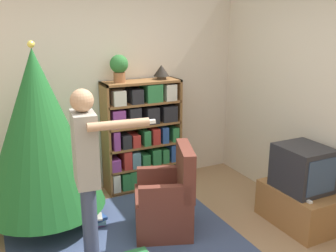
% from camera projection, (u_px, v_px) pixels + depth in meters
% --- Properties ---
extents(wall_back, '(8.00, 0.10, 2.60)m').
position_uv_depth(wall_back, '(96.00, 89.00, 4.63)').
color(wall_back, beige).
rests_on(wall_back, ground_plane).
extents(area_rug, '(2.19, 2.18, 0.01)m').
position_uv_depth(area_rug, '(131.00, 247.00, 3.62)').
color(area_rug, '#3D4C70').
rests_on(area_rug, ground_plane).
extents(bookshelf, '(0.99, 0.34, 1.40)m').
position_uv_depth(bookshelf, '(143.00, 137.00, 4.80)').
color(bookshelf, brown).
rests_on(bookshelf, ground_plane).
extents(tv_stand, '(0.52, 0.80, 0.41)m').
position_uv_depth(tv_stand, '(298.00, 206.00, 4.01)').
color(tv_stand, '#996638').
rests_on(tv_stand, ground_plane).
extents(television, '(0.46, 0.52, 0.47)m').
position_uv_depth(television, '(303.00, 168.00, 3.89)').
color(television, '#28282D').
rests_on(television, tv_stand).
extents(game_remote, '(0.04, 0.12, 0.02)m').
position_uv_depth(game_remote, '(307.00, 200.00, 3.68)').
color(game_remote, white).
rests_on(game_remote, tv_stand).
extents(christmas_tree, '(1.25, 1.25, 1.94)m').
position_uv_depth(christmas_tree, '(39.00, 131.00, 3.78)').
color(christmas_tree, '#4C3323').
rests_on(christmas_tree, ground_plane).
extents(armchair, '(0.73, 0.72, 0.92)m').
position_uv_depth(armchair, '(167.00, 203.00, 3.83)').
color(armchair, brown).
rests_on(armchair, ground_plane).
extents(standing_person, '(0.62, 0.52, 1.61)m').
position_uv_depth(standing_person, '(87.00, 168.00, 3.07)').
color(standing_person, '#38425B').
rests_on(standing_person, ground_plane).
extents(potted_plant, '(0.22, 0.22, 0.33)m').
position_uv_depth(potted_plant, '(119.00, 66.00, 4.44)').
color(potted_plant, '#935B38').
rests_on(potted_plant, bookshelf).
extents(table_lamp, '(0.20, 0.20, 0.18)m').
position_uv_depth(table_lamp, '(161.00, 71.00, 4.70)').
color(table_lamp, '#473828').
rests_on(table_lamp, bookshelf).
extents(book_pile_near_tree, '(0.24, 0.19, 0.11)m').
position_uv_depth(book_pile_near_tree, '(96.00, 220.00, 4.01)').
color(book_pile_near_tree, '#843889').
rests_on(book_pile_near_tree, ground_plane).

